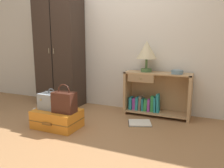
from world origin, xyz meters
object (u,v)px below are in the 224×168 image
(handbag, at_px, (64,102))
(wardrobe, at_px, (60,50))
(bowl, at_px, (177,72))
(table_lamp, at_px, (147,51))
(bottle, at_px, (35,116))
(bookshelf, at_px, (155,95))
(train_case, at_px, (52,101))
(open_book_on_floor, at_px, (140,123))
(suitcase_large, at_px, (57,119))

(handbag, bearing_deg, wardrobe, 128.16)
(bowl, bearing_deg, table_lamp, 173.48)
(table_lamp, xyz_separation_m, bottle, (-1.36, -1.04, -0.92))
(bookshelf, relative_size, table_lamp, 2.12)
(bookshelf, distance_m, handbag, 1.45)
(wardrobe, distance_m, table_lamp, 1.60)
(bottle, bearing_deg, bookshelf, 34.43)
(train_case, bearing_deg, bowl, 33.29)
(table_lamp, distance_m, handbag, 1.50)
(bottle, height_order, open_book_on_floor, bottle)
(bowl, distance_m, bottle, 2.18)
(suitcase_large, bearing_deg, table_lamp, 48.65)
(table_lamp, xyz_separation_m, open_book_on_floor, (0.06, -0.48, -1.01))
(bottle, bearing_deg, wardrobe, 103.76)
(table_lamp, height_order, train_case, table_lamp)
(bowl, bearing_deg, bookshelf, 171.67)
(train_case, bearing_deg, bottle, 178.29)
(wardrobe, height_order, table_lamp, wardrobe)
(bowl, xyz_separation_m, handbag, (-1.27, -1.05, -0.33))
(bowl, height_order, bottle, bowl)
(bookshelf, relative_size, bottle, 4.81)
(bookshelf, height_order, train_case, bookshelf)
(bottle, bearing_deg, open_book_on_floor, 21.67)
(wardrobe, distance_m, suitcase_large, 1.48)
(train_case, bearing_deg, table_lamp, 45.52)
(train_case, distance_m, handbag, 0.26)
(bowl, distance_m, open_book_on_floor, 0.93)
(table_lamp, xyz_separation_m, train_case, (-1.03, -1.05, -0.66))
(table_lamp, bearing_deg, suitcase_large, -131.35)
(train_case, bearing_deg, bookshelf, 41.46)
(wardrobe, xyz_separation_m, open_book_on_floor, (1.66, -0.41, -1.00))
(bowl, bearing_deg, train_case, -146.71)
(wardrobe, height_order, suitcase_large, wardrobe)
(train_case, distance_m, open_book_on_floor, 1.28)
(wardrobe, distance_m, bookshelf, 1.88)
(bowl, height_order, handbag, bowl)
(wardrobe, xyz_separation_m, bottle, (0.24, -0.97, -0.90))
(open_book_on_floor, bearing_deg, bowl, 44.71)
(table_lamp, relative_size, suitcase_large, 0.77)
(suitcase_large, height_order, train_case, train_case)
(bowl, xyz_separation_m, open_book_on_floor, (-0.43, -0.42, -0.71))
(suitcase_large, relative_size, train_case, 1.94)
(wardrobe, bearing_deg, bottle, -76.24)
(bowl, bearing_deg, handbag, -140.39)
(suitcase_large, xyz_separation_m, train_case, (-0.09, 0.02, 0.23))
(train_case, relative_size, handbag, 0.86)
(wardrobe, height_order, bookshelf, wardrobe)
(suitcase_large, bearing_deg, bowl, 35.42)
(bookshelf, relative_size, bowl, 5.95)
(suitcase_large, height_order, open_book_on_floor, suitcase_large)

